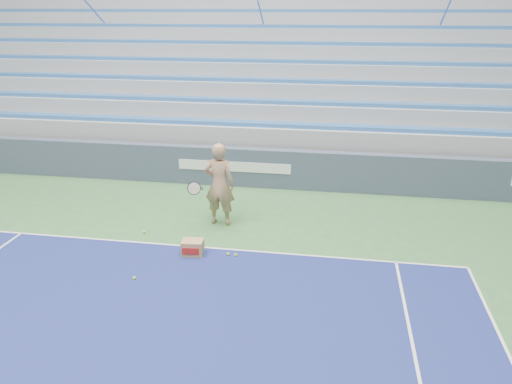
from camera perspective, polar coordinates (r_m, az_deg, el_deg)
sponsor_barrier at (r=14.15m, az=-2.38°, el=2.91°), size 30.00×0.32×1.10m
bleachers at (r=19.28m, az=1.07°, el=13.17°), size 31.00×9.15×7.30m
tennis_player at (r=11.47m, az=-4.20°, el=0.87°), size 0.98×0.88×1.96m
ball_box at (r=10.40m, az=-7.25°, el=-6.33°), size 0.46×0.37×0.32m
tennis_ball_0 at (r=11.57m, az=-12.66°, el=-4.49°), size 0.07×0.07×0.07m
tennis_ball_1 at (r=10.36m, az=-3.19°, el=-7.10°), size 0.07×0.07×0.07m
tennis_ball_2 at (r=10.32m, az=-2.35°, el=-7.20°), size 0.07×0.07×0.07m
tennis_ball_3 at (r=9.77m, az=-13.75°, el=-9.54°), size 0.07×0.07×0.07m
tennis_ball_4 at (r=10.54m, az=-7.71°, el=-6.75°), size 0.07×0.07×0.07m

